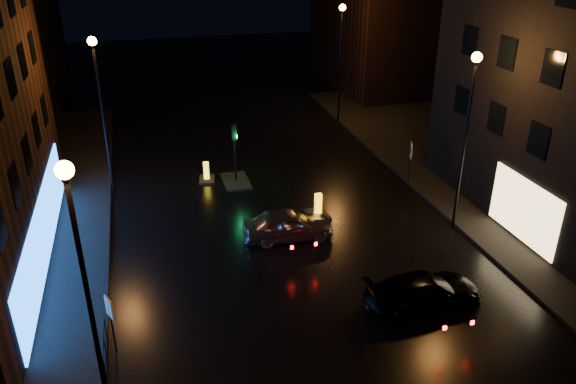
% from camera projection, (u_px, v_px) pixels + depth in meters
% --- Properties ---
extents(ground, '(120.00, 120.00, 0.00)m').
position_uv_depth(ground, '(343.00, 337.00, 19.76)').
color(ground, black).
rests_on(ground, ground).
extents(pavement_right, '(12.00, 44.00, 0.15)m').
position_uv_depth(pavement_right, '(536.00, 194.00, 30.04)').
color(pavement_right, black).
rests_on(pavement_right, ground).
extents(building_far_right, '(8.00, 14.00, 12.00)m').
position_uv_depth(building_far_right, '(379.00, 15.00, 48.59)').
color(building_far_right, black).
rests_on(building_far_right, ground).
extents(street_lamp_lnear, '(0.44, 0.44, 8.37)m').
position_uv_depth(street_lamp_lnear, '(82.00, 267.00, 13.75)').
color(street_lamp_lnear, black).
rests_on(street_lamp_lnear, ground).
extents(street_lamp_lfar, '(0.44, 0.44, 8.37)m').
position_uv_depth(street_lamp_lfar, '(100.00, 94.00, 27.67)').
color(street_lamp_lfar, black).
rests_on(street_lamp_lfar, ground).
extents(street_lamp_rnear, '(0.44, 0.44, 8.37)m').
position_uv_depth(street_lamp_rnear, '(468.00, 117.00, 24.44)').
color(street_lamp_rnear, black).
rests_on(street_lamp_rnear, ground).
extents(street_lamp_rfar, '(0.44, 0.44, 8.37)m').
position_uv_depth(street_lamp_rfar, '(341.00, 47.00, 38.36)').
color(street_lamp_rfar, black).
rests_on(street_lamp_rfar, ground).
extents(traffic_signal, '(1.40, 2.40, 3.45)m').
position_uv_depth(traffic_signal, '(236.00, 174.00, 31.43)').
color(traffic_signal, black).
rests_on(traffic_signal, ground).
extents(silver_hatchback, '(4.23, 1.86, 1.42)m').
position_uv_depth(silver_hatchback, '(288.00, 224.00, 25.73)').
color(silver_hatchback, '#A4A6AC').
rests_on(silver_hatchback, ground).
extents(dark_sedan, '(4.61, 2.03, 1.32)m').
position_uv_depth(dark_sedan, '(424.00, 291.00, 21.13)').
color(dark_sedan, black).
rests_on(dark_sedan, ground).
extents(bollard_near, '(1.08, 1.47, 1.20)m').
position_uv_depth(bollard_near, '(318.00, 211.00, 27.91)').
color(bollard_near, black).
rests_on(bollard_near, ground).
extents(bollard_far, '(1.05, 1.40, 1.12)m').
position_uv_depth(bollard_far, '(207.00, 176.00, 31.77)').
color(bollard_far, black).
rests_on(bollard_far, ground).
extents(road_sign_left, '(0.26, 0.51, 2.22)m').
position_uv_depth(road_sign_left, '(110.00, 312.00, 18.37)').
color(road_sign_left, black).
rests_on(road_sign_left, ground).
extents(road_sign_right, '(0.28, 0.59, 2.55)m').
position_uv_depth(road_sign_right, '(411.00, 154.00, 30.35)').
color(road_sign_right, black).
rests_on(road_sign_right, ground).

